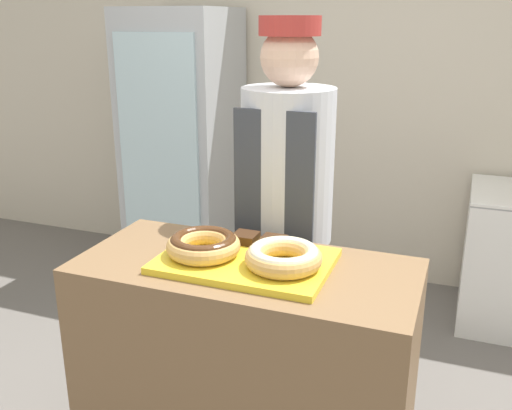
{
  "coord_description": "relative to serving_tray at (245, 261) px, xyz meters",
  "views": [
    {
      "loc": [
        0.66,
        -1.63,
        1.73
      ],
      "look_at": [
        0.0,
        0.1,
        1.12
      ],
      "focal_mm": 40.0,
      "sensor_mm": 36.0,
      "label": 1
    }
  ],
  "objects": [
    {
      "name": "brownie_back_left",
      "position": [
        -0.05,
        0.13,
        0.03
      ],
      "size": [
        0.08,
        0.08,
        0.03
      ],
      "color": "#382111",
      "rests_on": "serving_tray"
    },
    {
      "name": "donut_chocolate_glaze",
      "position": [
        -0.14,
        -0.03,
        0.05
      ],
      "size": [
        0.25,
        0.25,
        0.07
      ],
      "color": "tan",
      "rests_on": "serving_tray"
    },
    {
      "name": "baker_person",
      "position": [
        -0.02,
        0.51,
        -0.03
      ],
      "size": [
        0.38,
        0.38,
        1.74
      ],
      "color": "#4C4C51",
      "rests_on": "ground_plane"
    },
    {
      "name": "beverage_fridge",
      "position": [
        -1.15,
        1.74,
        -0.05
      ],
      "size": [
        0.66,
        0.67,
        1.79
      ],
      "color": "#ADB2B7",
      "rests_on": "ground_plane"
    },
    {
      "name": "brownie_back_right",
      "position": [
        0.05,
        0.13,
        0.03
      ],
      "size": [
        0.08,
        0.08,
        0.03
      ],
      "color": "#382111",
      "rests_on": "serving_tray"
    },
    {
      "name": "display_counter",
      "position": [
        0.0,
        0.0,
        -0.48
      ],
      "size": [
        1.15,
        0.54,
        0.94
      ],
      "color": "brown",
      "rests_on": "ground_plane"
    },
    {
      "name": "wall_back",
      "position": [
        0.0,
        2.13,
        0.4
      ],
      "size": [
        8.0,
        0.06,
        2.7
      ],
      "color": "beige",
      "rests_on": "ground_plane"
    },
    {
      "name": "donut_light_glaze",
      "position": [
        0.14,
        -0.03,
        0.05
      ],
      "size": [
        0.25,
        0.25,
        0.07
      ],
      "color": "tan",
      "rests_on": "serving_tray"
    },
    {
      "name": "serving_tray",
      "position": [
        0.0,
        0.0,
        0.0
      ],
      "size": [
        0.57,
        0.39,
        0.02
      ],
      "color": "yellow",
      "rests_on": "display_counter"
    }
  ]
}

